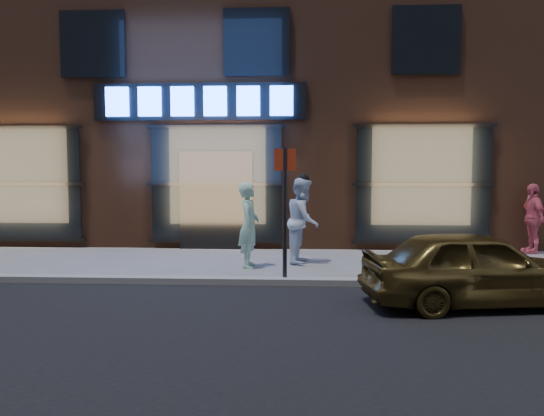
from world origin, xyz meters
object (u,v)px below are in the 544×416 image
Objects in this scene: man_bowtie at (249,225)px; sign_post at (285,202)px; gold_sedan at (477,268)px; man_cap at (303,220)px; passerby at (532,218)px.

sign_post reaches higher than man_bowtie.
gold_sedan is at bearing -26.77° from sign_post.
man_bowtie is 0.52× the size of gold_sedan.
passerby is at bearing -64.73° from man_cap.
man_cap reaches higher than passerby.
man_cap is at bearing 79.31° from sign_post.
man_cap is 2.15m from sign_post.
man_bowtie is 1.04× the size of passerby.
sign_post is (-0.33, -2.06, 0.52)m from man_cap.
man_cap reaches higher than gold_sedan.
man_bowtie is 1.23m from man_cap.
passerby is at bearing -69.24° from man_bowtie.
sign_post is at bearing -61.34° from passerby.
gold_sedan is at bearing -33.90° from passerby.
sign_post is at bearing -150.25° from man_bowtie.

